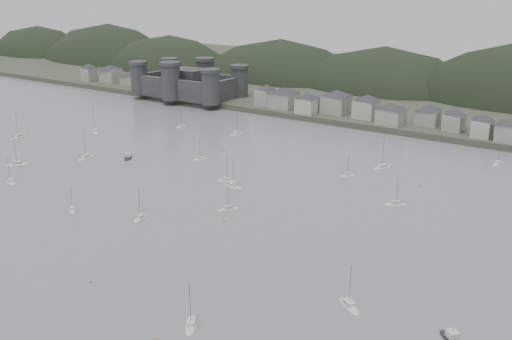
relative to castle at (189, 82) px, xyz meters
The scene contains 10 objects.
ground 216.45m from the castle, 56.28° to the right, with size 900.00×900.00×0.00m, color slate.
far_shore_land 166.61m from the castle, 43.83° to the left, with size 900.00×250.00×3.00m, color #383D2D.
forested_ridge 155.26m from the castle, 35.67° to the left, with size 851.55×103.94×102.57m.
castle is the anchor object (origin of this frame).
waterfront_town 170.64m from the castle, ahead, with size 451.48×28.46×12.92m.
sailboat_lead 124.80m from the castle, 69.56° to the right, with size 4.77×10.05×13.18m.
moored_fleet 154.46m from the castle, 51.39° to the right, with size 266.93×177.56×13.52m.
motor_launch_near 258.71m from the castle, 37.83° to the right, with size 7.47×6.57×3.77m.
motor_launch_far 121.94m from the castle, 61.56° to the right, with size 6.39×7.89×3.82m.
mooring_buoys 180.50m from the castle, 42.03° to the right, with size 157.38×125.81×0.70m.
Camera 1 is at (106.00, -82.39, 69.32)m, focal length 39.80 mm.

